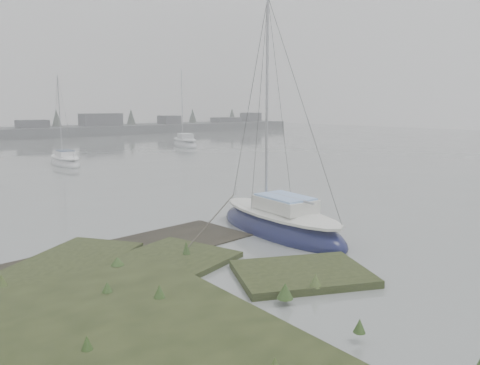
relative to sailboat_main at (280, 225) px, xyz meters
name	(u,v)px	position (x,y,z in m)	size (l,w,h in m)	color
ground	(10,166)	(-3.13, 26.83, -0.28)	(160.00, 160.00, 0.00)	slate
far_shoreline	(139,128)	(23.71, 58.73, 0.57)	(60.00, 8.00, 4.15)	#4C4F51
sailboat_main	(280,225)	(0.00, 0.00, 0.00)	(2.53, 6.55, 9.06)	#0E1239
sailboat_white	(65,162)	(0.35, 24.60, -0.05)	(2.00, 5.34, 7.42)	silver
sailboat_far_b	(185,143)	(16.59, 33.19, 0.00)	(3.92, 6.83, 9.16)	#B0B4BA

